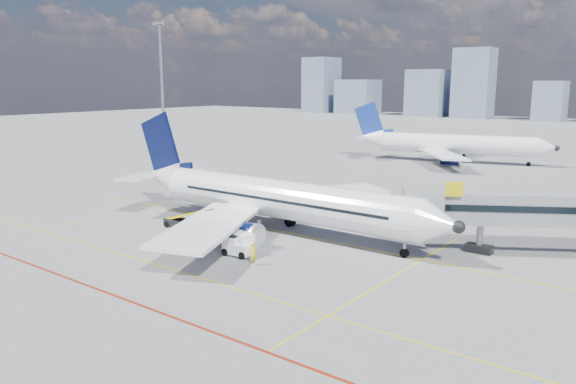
# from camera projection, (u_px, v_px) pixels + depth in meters

# --- Properties ---
(ground) EXTENTS (420.00, 420.00, 0.00)m
(ground) POSITION_uv_depth(u_px,v_px,m) (229.00, 252.00, 47.87)
(ground) COLOR slate
(ground) RESTS_ON ground
(apron_markings) EXTENTS (90.00, 35.12, 0.01)m
(apron_markings) POSITION_uv_depth(u_px,v_px,m) (191.00, 262.00, 45.16)
(apron_markings) COLOR #D8C50B
(apron_markings) RESTS_ON ground
(floodlight_mast_nw) EXTENTS (3.20, 0.61, 25.45)m
(floodlight_mast_nw) POSITION_uv_depth(u_px,v_px,m) (162.00, 85.00, 109.15)
(floodlight_mast_nw) COLOR gray
(floodlight_mast_nw) RESTS_ON ground
(distant_skyline) EXTENTS (241.98, 15.58, 27.22)m
(distant_skyline) POSITION_uv_depth(u_px,v_px,m) (576.00, 91.00, 199.56)
(distant_skyline) COLOR slate
(distant_skyline) RESTS_ON ground
(main_aircraft) EXTENTS (37.90, 33.03, 11.06)m
(main_aircraft) POSITION_uv_depth(u_px,v_px,m) (269.00, 198.00, 54.23)
(main_aircraft) COLOR white
(main_aircraft) RESTS_ON ground
(second_aircraft) EXTENTS (35.22, 30.23, 10.63)m
(second_aircraft) POSITION_uv_depth(u_px,v_px,m) (448.00, 144.00, 100.87)
(second_aircraft) COLOR white
(second_aircraft) RESTS_ON ground
(baggage_tug) EXTENTS (2.57, 1.66, 1.72)m
(baggage_tug) POSITION_uv_depth(u_px,v_px,m) (237.00, 246.00, 46.83)
(baggage_tug) COLOR white
(baggage_tug) RESTS_ON ground
(cargo_dolly) EXTENTS (3.44, 2.09, 1.76)m
(cargo_dolly) POSITION_uv_depth(u_px,v_px,m) (238.00, 241.00, 47.71)
(cargo_dolly) COLOR black
(cargo_dolly) RESTS_ON ground
(belt_loader) EXTENTS (6.54, 2.09, 2.64)m
(belt_loader) POSITION_uv_depth(u_px,v_px,m) (185.00, 223.00, 55.15)
(belt_loader) COLOR black
(belt_loader) RESTS_ON ground
(ramp_worker) EXTENTS (0.46, 0.69, 1.85)m
(ramp_worker) POSITION_uv_depth(u_px,v_px,m) (253.00, 253.00, 44.44)
(ramp_worker) COLOR yellow
(ramp_worker) RESTS_ON ground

